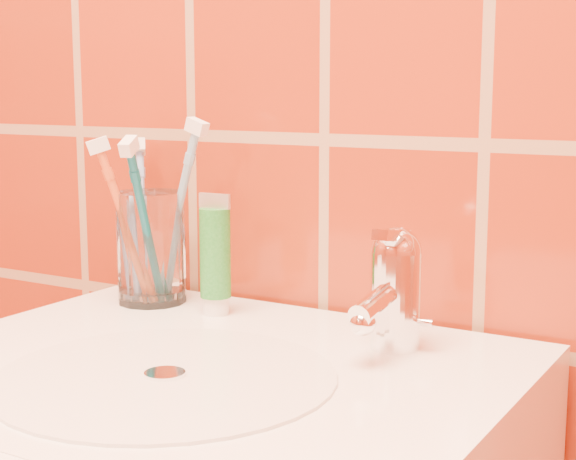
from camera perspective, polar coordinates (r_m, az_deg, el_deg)
The scene contains 7 objects.
glass_tumbler at distance 1.04m, azimuth -8.86°, elevation -1.12°, with size 0.08×0.08×0.13m, color white.
toothpaste_tube at distance 0.97m, azimuth -4.73°, elevation -1.83°, with size 0.04×0.03×0.14m.
faucet at distance 0.85m, azimuth 6.86°, elevation -3.53°, with size 0.05×0.11×0.12m.
toothbrush_0 at distance 1.02m, azimuth -7.18°, elevation 1.05°, with size 0.09×0.03×0.22m, color #7BB0DB, non-canonical shape.
toothbrush_1 at distance 1.02m, azimuth -10.42°, elevation 0.39°, with size 0.06×0.06×0.20m, color #D05624, non-canonical shape.
toothbrush_2 at distance 1.07m, azimuth -9.47°, elevation 0.63°, with size 0.07×0.08×0.19m, color #7898D5, non-canonical shape.
toothbrush_3 at distance 1.00m, azimuth -9.19°, elevation 0.28°, with size 0.04×0.10×0.20m, color #0D5B70, non-canonical shape.
Camera 1 is at (0.46, 0.33, 1.10)m, focal length 55.00 mm.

